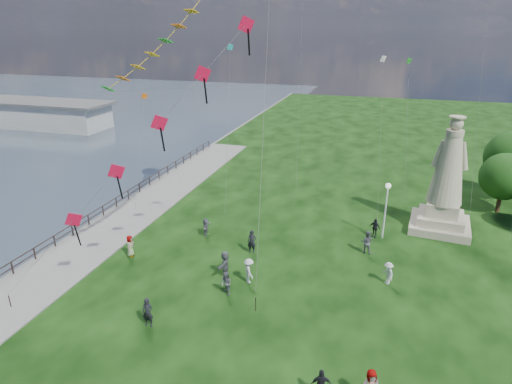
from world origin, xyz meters
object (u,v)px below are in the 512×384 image
(person_5, at_px, (206,227))
(person_9, at_px, (375,228))
(pier_pavilion, at_px, (30,113))
(person_2, at_px, (249,271))
(person_10, at_px, (130,246))
(person_0, at_px, (148,312))
(person_1, at_px, (226,284))
(statue, at_px, (445,189))
(lamppost, at_px, (387,199))
(person_11, at_px, (225,264))
(person_7, at_px, (367,242))
(person_3, at_px, (321,384))
(person_6, at_px, (252,242))
(person_8, at_px, (388,273))

(person_5, xyz_separation_m, person_9, (12.93, 3.62, 0.05))
(pier_pavilion, xyz_separation_m, person_2, (51.19, -36.22, -0.99))
(person_10, bearing_deg, person_0, -152.11)
(person_1, bearing_deg, statue, 83.63)
(pier_pavilion, relative_size, person_10, 18.69)
(lamppost, xyz_separation_m, person_11, (-9.95, -8.82, -2.41))
(person_5, bearing_deg, person_1, -154.08)
(person_7, distance_m, person_9, 2.88)
(person_3, distance_m, person_6, 13.68)
(person_9, bearing_deg, person_2, -105.40)
(person_1, bearing_deg, lamppost, 87.69)
(person_1, height_order, person_8, person_1)
(person_8, distance_m, person_9, 6.71)
(person_10, bearing_deg, person_6, -81.16)
(pier_pavilion, relative_size, person_5, 20.44)
(person_6, xyz_separation_m, person_10, (-8.34, -2.98, -0.11))
(statue, bearing_deg, pier_pavilion, 165.21)
(person_3, bearing_deg, person_8, -118.41)
(person_9, bearing_deg, person_3, -71.00)
(statue, xyz_separation_m, person_0, (-16.69, -17.98, -2.67))
(person_0, height_order, person_7, person_7)
(person_0, height_order, person_8, person_0)
(person_1, height_order, person_10, person_10)
(person_0, height_order, person_6, person_6)
(person_3, relative_size, person_10, 0.98)
(pier_pavilion, xyz_separation_m, person_6, (50.21, -32.44, -0.93))
(person_10, bearing_deg, person_1, -117.67)
(lamppost, height_order, person_6, lamppost)
(statue, relative_size, person_11, 5.06)
(person_6, bearing_deg, person_11, -106.88)
(statue, bearing_deg, person_8, -106.50)
(person_1, distance_m, person_8, 10.48)
(person_5, bearing_deg, person_9, -80.09)
(lamppost, xyz_separation_m, person_6, (-9.19, -5.27, -2.42))
(person_2, bearing_deg, person_0, 105.90)
(person_8, bearing_deg, pier_pavilion, -149.34)
(person_2, bearing_deg, statue, -85.40)
(person_3, height_order, person_8, person_3)
(person_5, xyz_separation_m, person_6, (4.39, -1.69, 0.18))
(person_6, relative_size, person_7, 1.03)
(statue, relative_size, lamppost, 2.03)
(person_6, bearing_deg, person_0, -112.45)
(person_0, height_order, person_3, person_0)
(person_2, height_order, person_7, person_7)
(person_3, bearing_deg, lamppost, -111.37)
(person_10, bearing_deg, person_2, -105.74)
(person_1, relative_size, person_10, 0.97)
(person_5, bearing_deg, person_8, -107.78)
(person_3, xyz_separation_m, person_5, (-11.32, 13.49, -0.05))
(person_10, bearing_deg, statue, -73.47)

